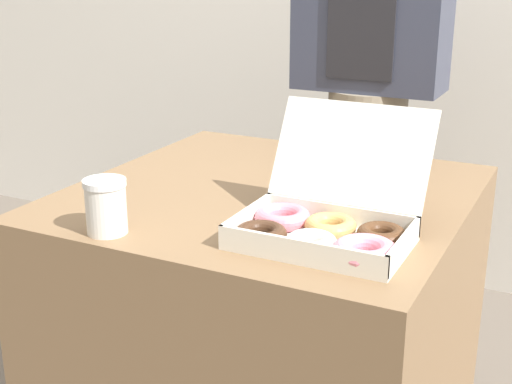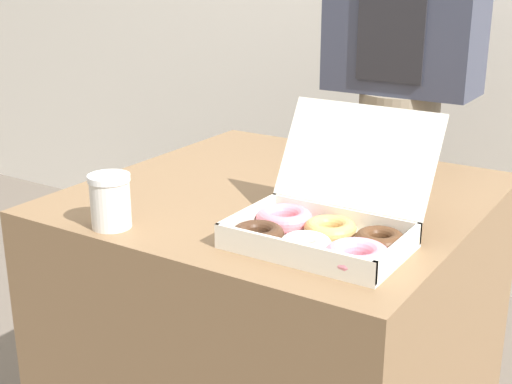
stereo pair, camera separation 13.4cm
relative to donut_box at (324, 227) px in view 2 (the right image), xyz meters
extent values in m
cube|color=brown|center=(-0.22, 0.22, -0.41)|extent=(0.86, 0.86, 0.75)
cube|color=white|center=(0.00, -0.02, -0.03)|extent=(0.32, 0.21, 0.01)
cube|color=white|center=(-0.16, -0.02, -0.01)|extent=(0.01, 0.21, 0.04)
cube|color=white|center=(0.15, -0.02, -0.01)|extent=(0.01, 0.21, 0.04)
cube|color=white|center=(0.00, -0.12, -0.01)|extent=(0.32, 0.01, 0.04)
cube|color=white|center=(0.00, 0.08, -0.01)|extent=(0.32, 0.01, 0.04)
cube|color=white|center=(0.00, 0.14, 0.10)|extent=(0.32, 0.11, 0.19)
torus|color=#422819|center=(-0.10, -0.07, -0.01)|extent=(0.12, 0.12, 0.03)
torus|color=pink|center=(-0.10, 0.03, -0.01)|extent=(0.12, 0.12, 0.03)
torus|color=white|center=(0.00, -0.07, -0.01)|extent=(0.13, 0.13, 0.03)
torus|color=tan|center=(0.00, 0.03, -0.01)|extent=(0.11, 0.11, 0.03)
torus|color=pink|center=(0.10, -0.07, -0.01)|extent=(0.15, 0.15, 0.04)
torus|color=#4C2D19|center=(0.10, 0.03, -0.01)|extent=(0.12, 0.12, 0.03)
cylinder|color=silver|center=(-0.39, -0.15, 0.01)|extent=(0.08, 0.08, 0.10)
cylinder|color=white|center=(-0.39, -0.15, 0.07)|extent=(0.08, 0.08, 0.01)
cylinder|color=gray|center=(-0.21, 0.88, -0.35)|extent=(0.24, 0.24, 0.88)
cube|color=#232328|center=(-0.21, 0.78, 0.31)|extent=(0.20, 0.01, 0.36)
camera|label=1|loc=(0.44, -1.16, 0.48)|focal=50.00mm
camera|label=2|loc=(0.55, -1.10, 0.48)|focal=50.00mm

